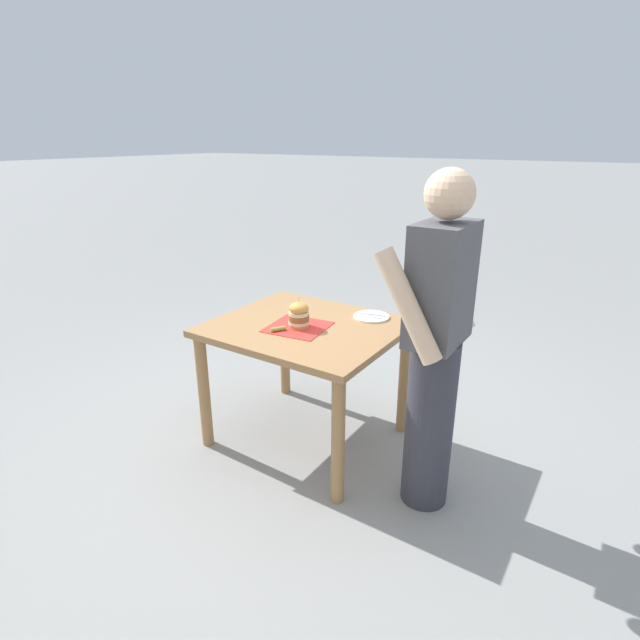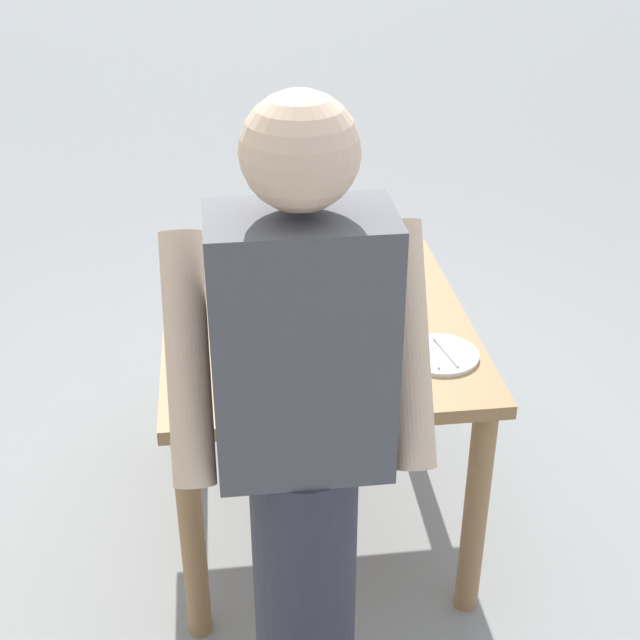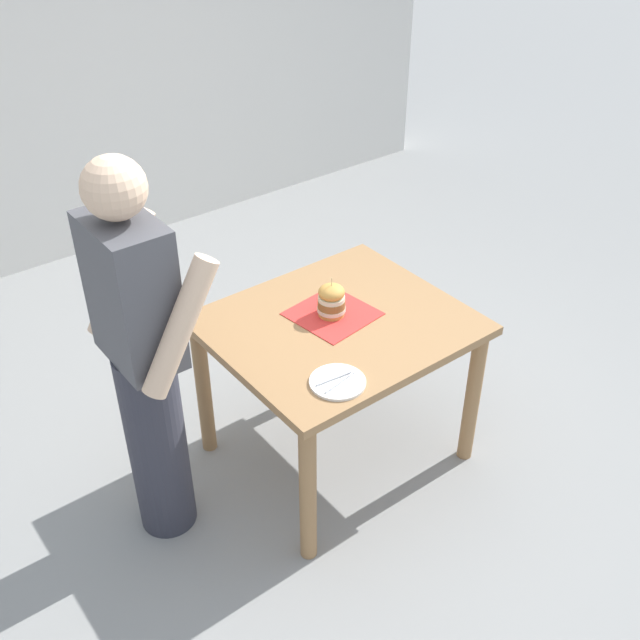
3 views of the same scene
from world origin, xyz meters
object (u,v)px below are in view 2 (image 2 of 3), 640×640
Objects in this scene: side_plate_with_forks at (440,355)px; patio_table at (316,353)px; pickle_spear at (256,307)px; sandwich at (297,296)px; diner_across_table at (303,462)px.

patio_table is at bearing -39.39° from side_plate_with_forks.
pickle_spear reaches higher than patio_table.
sandwich reaches higher than patio_table.
patio_table is 5.77× the size of sandwich.
side_plate_with_forks reaches higher than patio_table.
sandwich is at bearing 152.44° from pickle_spear.
pickle_spear is at bearing -86.98° from diner_across_table.
patio_table is 0.23m from pickle_spear.
sandwich is at bearing -35.57° from side_plate_with_forks.
sandwich reaches higher than side_plate_with_forks.
side_plate_with_forks is at bearing 144.43° from sandwich.
side_plate_with_forks is 0.74m from diner_across_table.
side_plate_with_forks is at bearing 140.61° from patio_table.
diner_across_table reaches higher than sandwich.
sandwich is at bearing -7.13° from patio_table.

